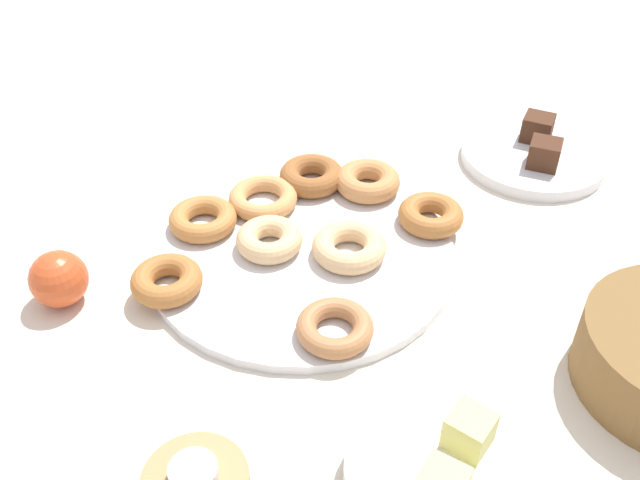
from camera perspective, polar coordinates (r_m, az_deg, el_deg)
The scene contains 18 objects.
ground_plane at distance 0.85m, azimuth -1.51°, elevation -1.35°, with size 2.40×2.40×0.00m, color beige.
donut_plate at distance 0.85m, azimuth -1.51°, elevation -1.03°, with size 0.37×0.37×0.01m, color silver.
donut_0 at distance 0.88m, azimuth -9.54°, elevation 1.70°, with size 0.08×0.08×0.02m, color #BC7A3D.
donut_1 at distance 0.91m, azimuth -4.68°, elevation 3.42°, with size 0.09×0.09×0.02m, color tan.
donut_2 at distance 0.82m, azimuth 2.40°, elevation -0.56°, with size 0.09×0.09×0.03m, color #EABC84.
donut_3 at distance 0.80m, azimuth -12.41°, elevation -3.25°, with size 0.08×0.08×0.03m, color #AD6B33.
donut_4 at distance 0.93m, azimuth 3.92°, elevation 4.83°, with size 0.09×0.09×0.03m, color #C6844C.
donut_5 at distance 0.88m, azimuth 9.03°, elevation 2.02°, with size 0.08×0.08×0.03m, color #AD6B33.
donut_6 at distance 0.73m, azimuth 1.21°, elevation -7.16°, with size 0.08×0.08×0.02m, color #B27547.
donut_7 at distance 0.94m, azimuth -0.69°, elevation 5.26°, with size 0.09×0.09×0.03m, color #995B2D.
donut_8 at distance 0.84m, azimuth -4.17°, elevation 0.04°, with size 0.08×0.08×0.03m, color #EABC84.
cake_plate at distance 1.06m, azimuth 16.99°, elevation 6.55°, with size 0.21×0.21×0.02m, color silver.
brownie_near at distance 1.08m, azimuth 17.33°, elevation 8.73°, with size 0.04×0.04×0.04m, color #472819.
brownie_far at distance 1.02m, azimuth 17.85°, elevation 6.73°, with size 0.04×0.04×0.04m, color #472819.
tealight at distance 0.63m, azimuth -10.30°, elevation -18.22°, with size 0.04×0.04×0.01m, color silver.
fruit_bowl at distance 0.64m, azimuth 10.13°, elevation -18.53°, with size 0.17×0.17×0.03m, color silver.
melon_chunk_left at distance 0.63m, azimuth 12.10°, elevation -14.95°, with size 0.04×0.04×0.04m, color #DBD67A.
apple at distance 0.82m, azimuth -20.56°, elevation -2.99°, with size 0.06×0.06×0.06m, color #CC4C23.
Camera 1 is at (0.46, 0.45, 0.55)m, focal length 39.19 mm.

